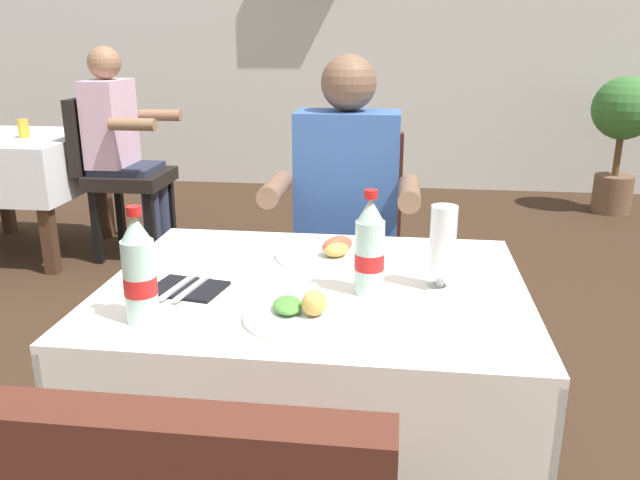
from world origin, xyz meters
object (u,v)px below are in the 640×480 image
at_px(plate_far_diner, 327,252).
at_px(plate_near_camera, 302,312).
at_px(chair_far_diner_seat, 344,249).
at_px(background_chair_right, 116,167).
at_px(background_dining_table, 18,166).
at_px(main_dining_table, 315,347).
at_px(seated_diner_far, 346,216).
at_px(napkin_cutlery_set, 187,288).
at_px(cola_bottle_secondary, 139,272).
at_px(background_table_tumbler, 24,128).
at_px(cola_bottle_primary, 370,249).
at_px(potted_plant_corner, 622,126).
at_px(beer_glass_left, 443,246).
at_px(background_patron, 121,142).

bearing_deg(plate_far_diner, plate_near_camera, -91.23).
relative_size(chair_far_diner_seat, plate_near_camera, 3.73).
bearing_deg(background_chair_right, background_dining_table, 180.00).
bearing_deg(main_dining_table, plate_near_camera, -89.82).
height_order(seated_diner_far, napkin_cutlery_set, seated_diner_far).
bearing_deg(chair_far_diner_seat, cola_bottle_secondary, -107.59).
distance_m(background_dining_table, background_chair_right, 0.63).
distance_m(seated_diner_far, background_table_tumbler, 2.50).
distance_m(seated_diner_far, plate_near_camera, 0.90).
bearing_deg(seated_diner_far, main_dining_table, -91.26).
bearing_deg(background_chair_right, cola_bottle_primary, -53.40).
xyz_separation_m(main_dining_table, background_chair_right, (-1.51, 2.17, 0.00)).
height_order(background_dining_table, background_chair_right, background_chair_right).
height_order(plate_near_camera, potted_plant_corner, potted_plant_corner).
height_order(beer_glass_left, background_chair_right, background_chair_right).
relative_size(main_dining_table, seated_diner_far, 0.82).
height_order(chair_far_diner_seat, cola_bottle_secondary, cola_bottle_secondary).
bearing_deg(background_patron, plate_far_diner, -53.38).
distance_m(background_patron, background_table_tumbler, 0.59).
relative_size(main_dining_table, cola_bottle_primary, 4.11).
bearing_deg(cola_bottle_secondary, background_table_tumbler, 125.51).
bearing_deg(potted_plant_corner, cola_bottle_secondary, -119.20).
height_order(beer_glass_left, background_patron, background_patron).
xyz_separation_m(seated_diner_far, background_patron, (-1.47, 1.47, 0.00)).
relative_size(chair_far_diner_seat, beer_glass_left, 4.69).
bearing_deg(plate_far_diner, background_chair_right, 127.52).
bearing_deg(cola_bottle_primary, main_dining_table, 161.01).
xyz_separation_m(chair_far_diner_seat, plate_near_camera, (0.00, -1.01, 0.19)).
relative_size(plate_far_diner, napkin_cutlery_set, 1.29).
xyz_separation_m(main_dining_table, napkin_cutlery_set, (-0.30, -0.09, 0.18)).
distance_m(plate_far_diner, background_chair_right, 2.50).
xyz_separation_m(main_dining_table, cola_bottle_primary, (0.14, -0.05, 0.29)).
relative_size(beer_glass_left, background_patron, 0.16).
bearing_deg(background_dining_table, potted_plant_corner, 20.12).
distance_m(background_patron, potted_plant_corner, 3.60).
xyz_separation_m(cola_bottle_primary, background_table_tumbler, (-2.17, 2.16, -0.05)).
relative_size(background_dining_table, background_patron, 0.68).
bearing_deg(main_dining_table, background_chair_right, 124.84).
bearing_deg(background_chair_right, background_table_tumbler, -174.54).
bearing_deg(napkin_cutlery_set, beer_glass_left, 8.24).
bearing_deg(main_dining_table, plate_far_diner, 87.21).
distance_m(napkin_cutlery_set, background_table_tumbler, 2.80).
bearing_deg(background_patron, beer_glass_left, -50.78).
distance_m(chair_far_diner_seat, background_table_tumbler, 2.44).
height_order(chair_far_diner_seat, cola_bottle_primary, cola_bottle_primary).
distance_m(background_dining_table, background_patron, 0.70).
bearing_deg(background_patron, plate_near_camera, -58.45).
distance_m(background_chair_right, background_table_tumbler, 0.58).
bearing_deg(napkin_cutlery_set, chair_far_diner_seat, 71.31).
height_order(plate_far_diner, napkin_cutlery_set, plate_far_diner).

